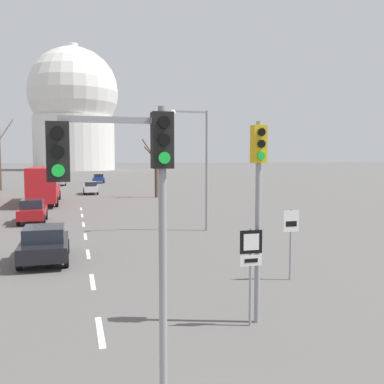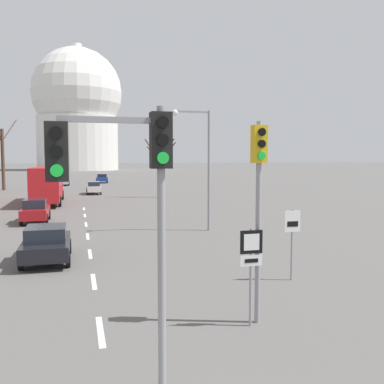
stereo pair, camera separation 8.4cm
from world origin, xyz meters
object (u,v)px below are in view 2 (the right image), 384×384
traffic_signal_near_right (259,184)px  sedan_far_left (35,210)px  sedan_near_right (102,178)px  city_bus (48,182)px  street_lamp_right (201,156)px  route_sign_post (251,260)px  sedan_far_right (47,243)px  sedan_near_left (94,187)px  speed_limit_sign (292,232)px  traffic_signal_centre_tall (127,180)px  sedan_mid_centre (64,180)px

traffic_signal_near_right → sedan_far_left: 21.68m
sedan_near_right → city_bus: city_bus is taller
traffic_signal_near_right → street_lamp_right: 14.40m
route_sign_post → sedan_far_right: 10.35m
sedan_near_left → sedan_far_right: 34.66m
street_lamp_right → sedan_near_right: size_ratio=1.77×
sedan_near_right → city_bus: (-6.91, -33.88, 1.22)m
speed_limit_sign → street_lamp_right: (-0.18, 10.83, 2.76)m
traffic_signal_centre_tall → street_lamp_right: 18.20m
sedan_near_right → street_lamp_right: bearing=-86.8°
sedan_mid_centre → sedan_far_left: (-0.63, -41.08, -0.05)m
traffic_signal_centre_tall → speed_limit_sign: traffic_signal_centre_tall is taller
speed_limit_sign → sedan_far_left: 19.69m
route_sign_post → sedan_near_left: size_ratio=0.59×
traffic_signal_near_right → sedan_far_right: bearing=124.4°
route_sign_post → sedan_near_left: 43.27m
traffic_signal_centre_tall → sedan_near_left: (1.07, 45.92, -3.16)m
city_bus → speed_limit_sign: bearing=-71.2°
sedan_far_left → route_sign_post: bearing=-71.0°
route_sign_post → sedan_mid_centre: (-6.40, 61.49, -0.87)m
traffic_signal_centre_tall → city_bus: bearing=95.7°
sedan_near_right → city_bus: 34.60m
speed_limit_sign → city_bus: bearing=108.8°
traffic_signal_centre_tall → city_bus: 36.05m
speed_limit_sign → city_bus: 31.25m
sedan_near_left → sedan_mid_centre: bearing=102.4°
route_sign_post → sedan_near_left: route_sign_post is taller
city_bus → sedan_near_left: bearing=65.2°
sedan_mid_centre → sedan_near_right: bearing=41.1°
traffic_signal_centre_tall → speed_limit_sign: 9.26m
traffic_signal_near_right → sedan_near_left: bearing=93.5°
traffic_signal_near_right → sedan_mid_centre: bearing=96.2°
city_bus → sedan_near_right: bearing=78.5°
route_sign_post → traffic_signal_near_right: bearing=35.3°
street_lamp_right → traffic_signal_centre_tall: bearing=-110.2°
traffic_signal_centre_tall → sedan_mid_centre: bearing=92.6°
street_lamp_right → city_bus: size_ratio=0.66×
traffic_signal_centre_tall → route_sign_post: bearing=38.5°
traffic_signal_centre_tall → street_lamp_right: (6.29, 17.06, 0.54)m
street_lamp_right → sedan_near_left: (-5.22, 28.86, -3.69)m
sedan_far_right → sedan_mid_centre: bearing=90.9°
sedan_near_right → route_sign_post: bearing=-89.9°
sedan_mid_centre → sedan_far_right: size_ratio=1.11×
sedan_near_left → sedan_mid_centre: (-4.04, 18.29, 0.08)m
sedan_far_right → city_bus: 24.49m
traffic_signal_near_right → sedan_near_right: (-0.38, 66.78, -2.83)m
sedan_far_left → sedan_near_left: bearing=78.4°
sedan_near_left → city_bus: (-4.66, -10.10, 1.26)m
traffic_signal_centre_tall → route_sign_post: size_ratio=2.04×
city_bus → traffic_signal_centre_tall: bearing=-84.3°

